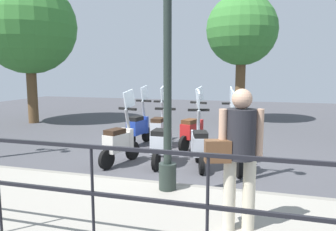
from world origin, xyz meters
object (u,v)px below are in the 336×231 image
scooter_near_2 (162,142)px  scooter_far_2 (159,128)px  tree_distant (242,31)px  scooter_far_3 (138,126)px  pedestrian_with_bag (239,149)px  scooter_far_1 (193,130)px  scooter_near_3 (120,141)px  scooter_far_0 (231,132)px  lamp_post_near (168,65)px  scooter_near_0 (235,146)px  tree_large (29,27)px  scooter_near_1 (200,144)px

scooter_near_2 → scooter_far_2: same height
tree_distant → scooter_far_3: (-4.54, 2.26, -2.87)m
pedestrian_with_bag → scooter_far_3: 5.16m
scooter_near_2 → scooter_far_2: (1.52, 0.54, 0.00)m
tree_distant → scooter_near_2: 6.85m
scooter_far_1 → scooter_far_3: same height
tree_distant → scooter_far_2: bearing=160.0°
scooter_near_2 → scooter_far_3: (1.58, 1.13, 0.00)m
scooter_near_2 → pedestrian_with_bag: bearing=-148.9°
scooter_near_3 → tree_distant: bearing=-2.0°
scooter_far_3 → scooter_far_0: bearing=-82.0°
lamp_post_near → scooter_near_0: size_ratio=2.72×
scooter_far_0 → scooter_far_2: (0.02, 1.80, 0.00)m
pedestrian_with_bag → scooter_far_2: (4.21, 2.26, -0.60)m
scooter_near_2 → scooter_far_0: (1.51, -1.26, 0.00)m
scooter_near_2 → scooter_far_3: same height
tree_distant → scooter_near_2: bearing=169.5°
scooter_far_0 → scooter_far_3: (0.08, 2.39, 0.00)m
pedestrian_with_bag → scooter_far_0: bearing=-11.0°
tree_large → scooter_far_1: bearing=-110.1°
scooter_far_0 → scooter_far_2: bearing=79.2°
tree_large → scooter_far_2: tree_large is taller
tree_large → tree_distant: tree_large is taller
scooter_near_2 → scooter_near_3: same height
lamp_post_near → scooter_far_2: bearing=19.7°
scooter_near_3 → scooter_far_1: bearing=-18.9°
scooter_near_1 → scooter_near_3: 1.64m
scooter_far_0 → scooter_far_2: size_ratio=1.00×
scooter_far_2 → tree_distant: bearing=-22.4°
pedestrian_with_bag → scooter_far_1: pedestrian_with_bag is taller
tree_distant → scooter_far_1: tree_distant is taller
scooter_near_2 → scooter_far_1: same height
pedestrian_with_bag → lamp_post_near: bearing=30.7°
tree_distant → lamp_post_near: bearing=176.2°
tree_distant → scooter_far_1: bearing=170.1°
tree_distant → scooter_near_2: size_ratio=3.04×
lamp_post_near → tree_distant: (7.81, -0.52, 1.35)m
scooter_far_3 → scooter_near_2: bearing=-134.8°
tree_distant → scooter_near_3: bearing=162.7°
scooter_near_2 → scooter_near_0: bearing=-91.5°
scooter_far_2 → pedestrian_with_bag: bearing=-154.2°
scooter_far_1 → scooter_near_1: bearing=-145.1°
tree_large → scooter_near_2: 7.89m
tree_distant → scooter_far_0: size_ratio=3.04×
lamp_post_near → scooter_near_1: size_ratio=2.72×
scooter_far_1 → pedestrian_with_bag: bearing=-143.7°
scooter_near_2 → scooter_far_2: 1.62m
scooter_far_3 → scooter_near_3: bearing=-161.2°
scooter_near_1 → scooter_far_2: 2.00m
scooter_far_2 → scooter_far_0: bearing=-93.0°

